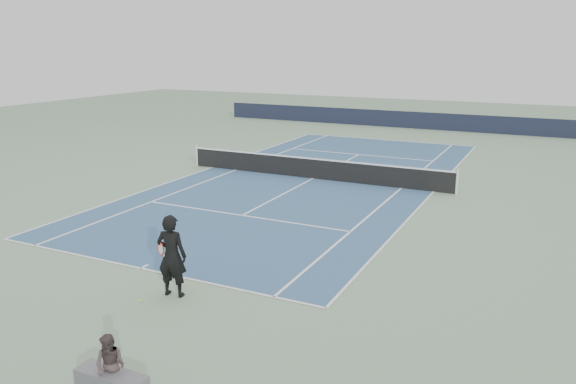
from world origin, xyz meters
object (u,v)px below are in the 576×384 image
at_px(tennis_net, 313,168).
at_px(spectator_bench, 111,374).
at_px(tennis_ball, 141,301).
at_px(tennis_player, 172,256).

relative_size(tennis_net, spectator_bench, 9.12).
bearing_deg(tennis_net, spectator_bench, -78.56).
height_order(tennis_net, tennis_ball, tennis_net).
bearing_deg(tennis_ball, tennis_player, 53.92).
relative_size(tennis_player, tennis_ball, 32.85).
height_order(tennis_player, spectator_bench, tennis_player).
distance_m(tennis_ball, spectator_bench, 3.72).
bearing_deg(tennis_ball, tennis_net, 95.76).
relative_size(tennis_player, spectator_bench, 1.46).
height_order(tennis_ball, spectator_bench, spectator_bench).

